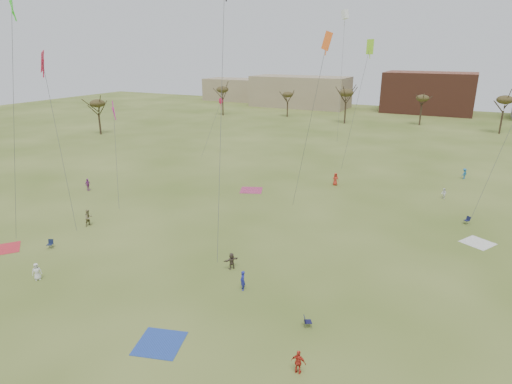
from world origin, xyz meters
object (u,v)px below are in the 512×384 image
at_px(flyer_near_left, 37,272).
at_px(camp_chair_center, 308,324).
at_px(camp_chair_left, 50,246).
at_px(camp_chair_right, 467,222).
at_px(flyer_near_right, 243,281).
at_px(spectator_fore_a, 299,362).

bearing_deg(flyer_near_left, camp_chair_center, -41.40).
relative_size(flyer_near_left, camp_chair_left, 1.75).
bearing_deg(camp_chair_right, camp_chair_left, -105.90).
xyz_separation_m(camp_chair_left, camp_chair_center, (27.02, -0.52, 0.00)).
height_order(flyer_near_right, camp_chair_left, flyer_near_right).
relative_size(flyer_near_right, spectator_fore_a, 1.06).
bearing_deg(flyer_near_left, camp_chair_right, -8.91).
xyz_separation_m(flyer_near_left, flyer_near_right, (16.37, 6.39, 0.08)).
xyz_separation_m(spectator_fore_a, camp_chair_right, (8.41, 30.25, -0.53)).
bearing_deg(flyer_near_right, camp_chair_right, 102.26).
relative_size(flyer_near_left, camp_chair_right, 1.75).
xyz_separation_m(flyer_near_right, camp_chair_right, (15.90, 23.44, -0.58)).
relative_size(spectator_fore_a, camp_chair_left, 1.82).
height_order(flyer_near_right, camp_chair_right, flyer_near_right).
height_order(flyer_near_right, camp_chair_center, flyer_near_right).
bearing_deg(camp_chair_center, camp_chair_right, -50.24).
bearing_deg(camp_chair_left, camp_chair_center, -23.26).
bearing_deg(camp_chair_center, spectator_fore_a, 163.16).
xyz_separation_m(flyer_near_left, camp_chair_center, (22.79, 4.13, -0.50)).
distance_m(flyer_near_left, camp_chair_left, 6.30).
relative_size(spectator_fore_a, camp_chair_center, 1.82).
bearing_deg(camp_chair_left, spectator_fore_a, -32.39).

